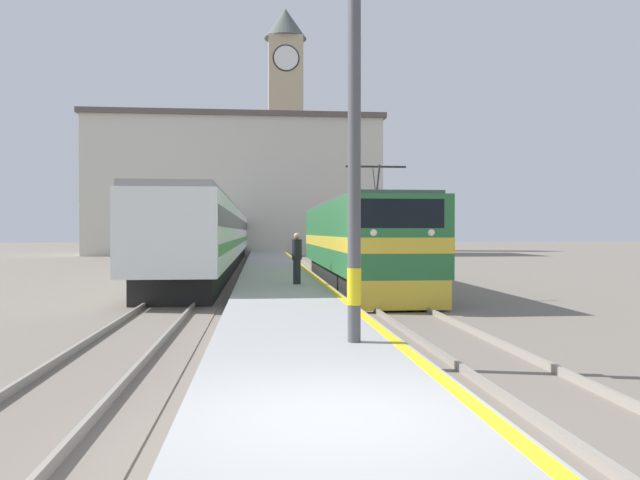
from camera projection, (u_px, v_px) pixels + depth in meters
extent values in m
plane|color=#70665B|center=(273.00, 270.00, 35.93)|extent=(200.00, 200.00, 0.00)
cube|color=#999999|center=(275.00, 272.00, 30.95)|extent=(3.16, 140.00, 0.44)
cube|color=yellow|center=(304.00, 268.00, 31.09)|extent=(0.20, 140.00, 0.00)
cube|color=#70665B|center=(337.00, 276.00, 31.25)|extent=(2.83, 140.00, 0.02)
cube|color=gray|center=(323.00, 274.00, 31.18)|extent=(0.07, 140.00, 0.14)
cube|color=gray|center=(351.00, 274.00, 31.32)|extent=(0.07, 140.00, 0.14)
cube|color=#70665B|center=(206.00, 277.00, 30.63)|extent=(2.83, 140.00, 0.02)
cube|color=gray|center=(191.00, 275.00, 30.55)|extent=(0.07, 140.00, 0.14)
cube|color=gray|center=(221.00, 275.00, 30.69)|extent=(0.07, 140.00, 0.14)
cube|color=black|center=(357.00, 277.00, 24.65)|extent=(2.47, 14.35, 0.90)
cube|color=#286B38|center=(358.00, 235.00, 24.63)|extent=(2.90, 15.59, 2.37)
cube|color=gold|center=(358.00, 241.00, 24.63)|extent=(2.92, 15.61, 0.44)
cube|color=gold|center=(401.00, 295.00, 17.04)|extent=(2.75, 0.30, 0.81)
cube|color=black|center=(402.00, 213.00, 16.92)|extent=(2.32, 0.12, 0.80)
sphere|color=white|center=(373.00, 233.00, 16.81)|extent=(0.20, 0.20, 0.20)
sphere|color=white|center=(431.00, 233.00, 16.97)|extent=(0.20, 0.20, 0.20)
cube|color=#4C4C51|center=(358.00, 204.00, 24.61)|extent=(2.61, 14.81, 0.12)
cylinder|color=#333333|center=(378.00, 181.00, 20.38)|extent=(0.06, 0.63, 1.03)
cylinder|color=#333333|center=(374.00, 183.00, 21.07)|extent=(0.06, 0.63, 1.03)
cube|color=#262626|center=(376.00, 167.00, 20.72)|extent=(2.03, 0.08, 0.06)
cube|color=black|center=(221.00, 258.00, 42.66)|extent=(2.46, 49.08, 0.90)
cube|color=silver|center=(221.00, 232.00, 42.64)|extent=(2.90, 51.13, 2.59)
cube|color=black|center=(221.00, 225.00, 42.63)|extent=(2.92, 50.11, 0.64)
cube|color=#338442|center=(221.00, 240.00, 42.64)|extent=(2.92, 50.11, 0.36)
cube|color=gray|center=(221.00, 212.00, 42.62)|extent=(2.67, 51.13, 0.20)
cylinder|color=#4C4C51|center=(354.00, 108.00, 10.04)|extent=(0.21, 0.21, 7.55)
cylinder|color=yellow|center=(354.00, 286.00, 10.08)|extent=(0.23, 0.23, 0.60)
cylinder|color=#23232D|center=(297.00, 272.00, 21.28)|extent=(0.26, 0.26, 0.83)
cylinder|color=black|center=(297.00, 250.00, 21.27)|extent=(0.34, 0.34, 0.69)
sphere|color=tan|center=(297.00, 236.00, 21.27)|extent=(0.23, 0.23, 0.23)
cube|color=tan|center=(285.00, 145.00, 75.91)|extent=(4.10, 4.10, 25.70)
cylinder|color=black|center=(286.00, 58.00, 73.72)|extent=(3.17, 0.06, 3.17)
cylinder|color=white|center=(286.00, 58.00, 73.69)|extent=(2.87, 0.10, 2.87)
cone|color=#47514C|center=(285.00, 24.00, 75.71)|extent=(5.13, 5.13, 3.69)
cube|color=beige|center=(236.00, 189.00, 62.24)|extent=(27.91, 9.25, 13.01)
cube|color=#564C47|center=(236.00, 121.00, 62.15)|extent=(28.51, 9.85, 0.50)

